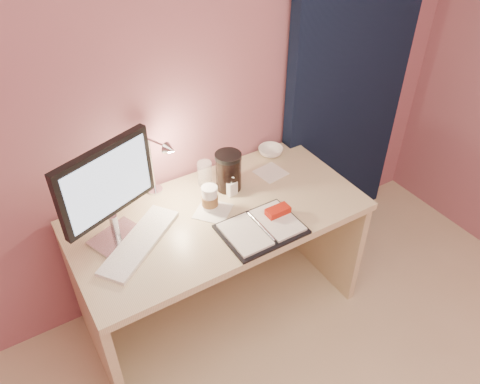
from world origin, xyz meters
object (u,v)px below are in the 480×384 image
keyboard (140,242)px  desk_lamp (150,167)px  planner (263,227)px  coffee_cup (210,199)px  desk (212,237)px  clear_cup (205,174)px  dark_jar (228,173)px  monitor (106,188)px  bowl (271,151)px  lotion_bottle (231,185)px

keyboard → desk_lamp: 0.35m
planner → coffee_cup: coffee_cup is taller
desk → clear_cup: (0.06, 0.16, 0.29)m
clear_cup → dark_jar: (0.09, -0.09, 0.03)m
keyboard → clear_cup: 0.51m
dark_jar → desk_lamp: bearing=165.7°
coffee_cup → clear_cup: 0.20m
desk_lamp → keyboard: bearing=-150.0°
monitor → clear_cup: size_ratio=3.74×
planner → desk_lamp: bearing=127.1°
monitor → keyboard: bearing=-66.6°
desk → desk_lamp: (-0.22, 0.16, 0.43)m
bowl → keyboard: bearing=-162.4°
clear_cup → bowl: bearing=6.3°
keyboard → planner: 0.55m
lotion_bottle → desk: bearing=-171.2°
desk → coffee_cup: coffee_cup is taller
dark_jar → coffee_cup: bearing=-149.1°
dark_jar → desk: bearing=-154.4°
monitor → desk_lamp: size_ratio=1.48×
keyboard → desk: bearing=-25.7°
clear_cup → dark_jar: bearing=-46.0°
lotion_bottle → desk_lamp: (-0.35, 0.14, 0.15)m
planner → clear_cup: bearing=97.7°
coffee_cup → keyboard: bearing=-172.6°
keyboard → coffee_cup: bearing=-29.1°
monitor → desk_lamp: (0.25, 0.16, -0.08)m
desk → bowl: size_ratio=10.13×
coffee_cup → desk_lamp: size_ratio=0.39×
clear_cup → dark_jar: 0.13m
keyboard → bowl: (0.89, 0.28, 0.01)m
monitor → desk_lamp: 0.31m
lotion_bottle → desk_lamp: 0.41m
keyboard → dark_jar: dark_jar is taller
planner → bowl: planner is taller
monitor → coffee_cup: 0.51m
keyboard → coffee_cup: coffee_cup is taller
monitor → dark_jar: monitor is taller
keyboard → lotion_bottle: size_ratio=4.19×
dark_jar → bowl: bearing=21.5°
monitor → clear_cup: (0.53, 0.16, -0.23)m
bowl → lotion_bottle: size_ratio=1.23×
desk → dark_jar: dark_jar is taller
keyboard → dark_jar: 0.56m
keyboard → bowl: 0.94m
desk → dark_jar: size_ratio=7.72×
desk_lamp → clear_cup: bearing=-24.5°
coffee_cup → clear_cup: bearing=68.7°
monitor → lotion_bottle: monitor is taller
monitor → bowl: 1.03m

